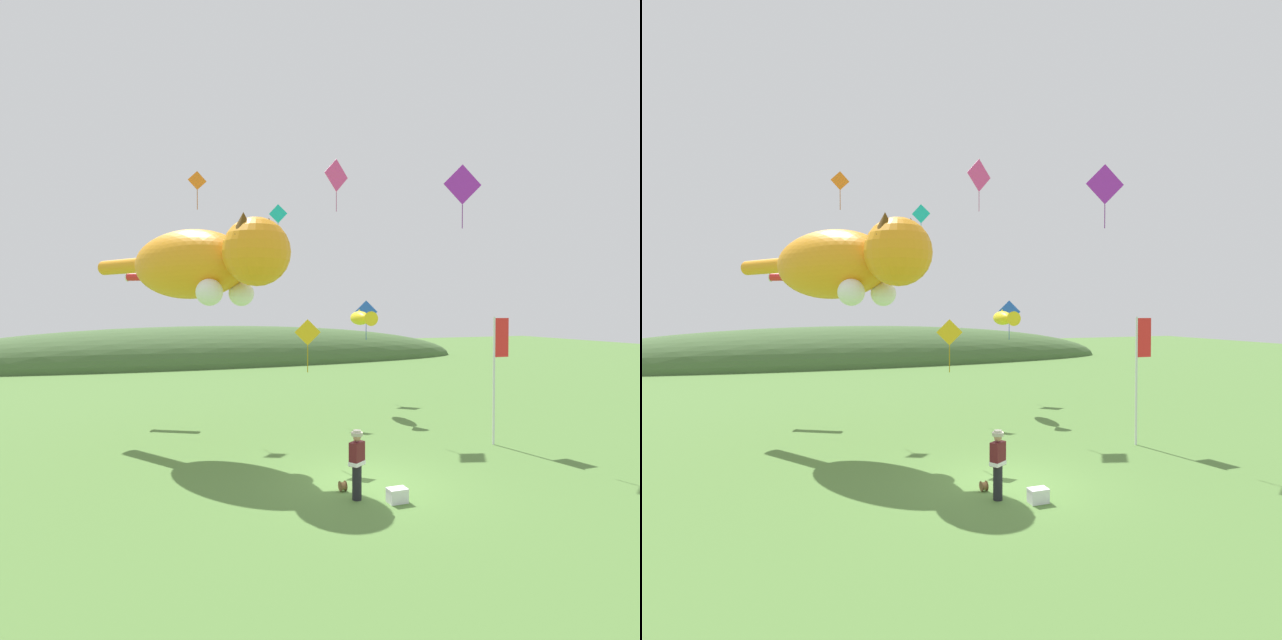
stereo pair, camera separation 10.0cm
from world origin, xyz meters
The scene contains 15 objects.
ground_plane centered at (0.00, 0.00, 0.00)m, with size 120.00×120.00×0.00m, color #517A38.
distant_hill_ridge centered at (0.00, 33.62, 0.00)m, with size 51.07×11.23×6.64m.
festival_attendant centered at (-0.80, -0.90, 0.95)m, with size 0.49×0.45×1.77m.
kite_spool centered at (-0.90, -0.21, 0.13)m, with size 0.17×0.27×0.27m.
picnic_cooler centered at (0.07, -1.41, 0.18)m, with size 0.49×0.33×0.36m.
festival_banner_pole centered at (6.08, 2.14, 3.00)m, with size 0.66×0.08×4.58m.
kite_giant_cat centered at (-3.85, 5.33, 6.42)m, with size 6.20×8.17×2.90m.
kite_fish_windsock centered at (4.06, 9.28, 4.42)m, with size 0.92×2.56×0.77m.
kite_tube_streamer centered at (-5.63, 12.50, 6.37)m, with size 1.88×1.29×0.44m.
kite_diamond_violet centered at (5.53, 3.49, 9.53)m, with size 1.48×0.33×2.40m.
kite_diamond_blue centered at (5.69, 12.20, 4.69)m, with size 1.20×0.35×2.14m.
kite_diamond_pink centered at (2.54, 8.76, 10.92)m, with size 1.38×0.60×2.39m.
kite_diamond_orange centered at (-3.38, 11.07, 10.70)m, with size 0.86×0.11×1.76m.
kite_diamond_gold centered at (-0.70, 3.28, 4.05)m, with size 0.84×0.27×1.77m.
kite_diamond_teal centered at (0.70, 12.04, 9.63)m, with size 0.84×0.49×1.86m.
Camera 1 is at (-6.02, -12.36, 4.84)m, focal length 28.00 mm.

